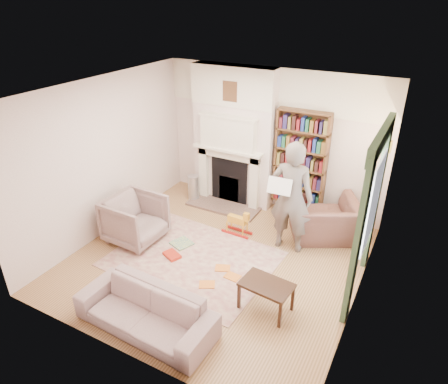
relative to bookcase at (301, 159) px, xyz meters
The scene contains 25 objects.
floor 2.51m from the bookcase, 107.05° to the right, with size 4.50×4.50×0.00m, color brown.
ceiling 2.75m from the bookcase, 107.05° to the right, with size 4.50×4.50×0.00m, color white.
wall_back 0.70m from the bookcase, 168.69° to the left, with size 4.50×4.50×0.00m, color white.
wall_front 4.42m from the bookcase, 98.46° to the right, with size 4.50×4.50×0.00m, color white.
wall_left 3.60m from the bookcase, 143.83° to the right, with size 4.50×4.50×0.00m, color white.
wall_right 2.67m from the bookcase, 52.96° to the right, with size 4.50×4.50×0.00m, color white.
fireplace 1.42m from the bookcase, behind, with size 1.70×0.58×2.80m.
bookcase is the anchor object (origin of this frame).
window 2.36m from the bookcase, 47.34° to the right, with size 0.02×0.90×1.30m, color silver.
curtain_left 2.87m from the bookcase, 57.36° to the right, with size 0.07×0.32×2.40m, color #334C31.
curtain_right 1.86m from the bookcase, 33.35° to the right, with size 0.07×0.32×2.40m, color #334C31.
pelmet 2.60m from the bookcase, 48.16° to the right, with size 0.09×1.70×0.24m, color #334C31.
wall_sconce 1.68m from the bookcase, 24.19° to the right, with size 0.20×0.24×0.24m, color gold, non-canonical shape.
rug 2.79m from the bookcase, 113.44° to the right, with size 2.62×2.01×0.01m, color beige.
armchair_reading 1.24m from the bookcase, 40.88° to the right, with size 1.14×1.00×0.74m, color #472725.
armchair_left 3.27m from the bookcase, 133.94° to the right, with size 0.90×0.92×0.84m, color #9F9083.
sofa 4.06m from the bookcase, 100.64° to the right, with size 1.91×0.75×0.56m, color #BBA89A.
man_reading 1.27m from the bookcase, 77.62° to the right, with size 0.71×0.47×1.96m, color #5F544C.
newspaper 1.43m from the bookcase, 85.25° to the right, with size 0.39×0.02×0.27m, color white.
coffee_table 3.03m from the bookcase, 79.41° to the right, with size 0.70×0.45×0.45m, color #381D13, non-canonical shape.
paraffin_heater 2.37m from the bookcase, 167.37° to the right, with size 0.24×0.24×0.55m, color #B8B9C0.
rocking_horse 1.72m from the bookcase, 119.19° to the right, with size 0.55×0.22×0.48m, color gold, non-canonical shape.
board_game 2.74m from the bookcase, 124.42° to the right, with size 0.33×0.33×0.03m, color #DFD94E.
game_box_lid 3.01m from the bookcase, 118.95° to the right, with size 0.30×0.20×0.05m, color red.
comic_annuals 2.79m from the bookcase, 98.16° to the right, with size 0.53×0.73×0.02m.
Camera 1 is at (2.70, -4.77, 4.05)m, focal length 32.00 mm.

